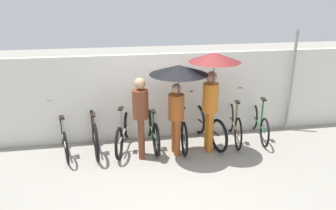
{
  "coord_description": "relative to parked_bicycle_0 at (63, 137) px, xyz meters",
  "views": [
    {
      "loc": [
        -1.11,
        -5.23,
        3.24
      ],
      "look_at": [
        0.0,
        1.09,
        1.0
      ],
      "focal_mm": 35.0,
      "sensor_mm": 36.0,
      "label": 1
    }
  ],
  "objects": [
    {
      "name": "ground_plane",
      "position": [
        2.19,
        -1.3,
        -0.36
      ],
      "size": [
        30.0,
        30.0,
        0.0
      ],
      "primitive_type": "plane",
      "color": "gray"
    },
    {
      "name": "back_wall",
      "position": [
        2.19,
        0.49,
        0.62
      ],
      "size": [
        12.37,
        0.12,
        1.95
      ],
      "color": "silver",
      "rests_on": "ground"
    },
    {
      "name": "parked_bicycle_0",
      "position": [
        0.0,
        0.0,
        0.0
      ],
      "size": [
        0.52,
        1.61,
        1.04
      ],
      "rotation": [
        0.0,
        0.0,
        1.79
      ],
      "color": "black",
      "rests_on": "ground"
    },
    {
      "name": "parked_bicycle_1",
      "position": [
        0.63,
        0.05,
        0.04
      ],
      "size": [
        0.44,
        1.79,
        1.07
      ],
      "rotation": [
        0.0,
        0.0,
        1.69
      ],
      "color": "black",
      "rests_on": "ground"
    },
    {
      "name": "parked_bicycle_2",
      "position": [
        1.25,
        0.03,
        0.0
      ],
      "size": [
        0.55,
        1.71,
        1.04
      ],
      "rotation": [
        0.0,
        0.0,
        1.36
      ],
      "color": "black",
      "rests_on": "ground"
    },
    {
      "name": "parked_bicycle_3",
      "position": [
        1.88,
        0.04,
        0.01
      ],
      "size": [
        0.44,
        1.75,
        1.05
      ],
      "rotation": [
        0.0,
        0.0,
        1.61
      ],
      "color": "black",
      "rests_on": "ground"
    },
    {
      "name": "parked_bicycle_4",
      "position": [
        2.5,
        -0.05,
        0.03
      ],
      "size": [
        0.44,
        1.77,
        1.09
      ],
      "rotation": [
        0.0,
        0.0,
        1.51
      ],
      "color": "black",
      "rests_on": "ground"
    },
    {
      "name": "parked_bicycle_5",
      "position": [
        3.13,
        -0.02,
        0.02
      ],
      "size": [
        0.5,
        1.73,
        1.08
      ],
      "rotation": [
        0.0,
        0.0,
        1.75
      ],
      "color": "black",
      "rests_on": "ground"
    },
    {
      "name": "parked_bicycle_6",
      "position": [
        3.75,
        -0.01,
        0.03
      ],
      "size": [
        0.49,
        1.69,
        1.11
      ],
      "rotation": [
        0.0,
        0.0,
        1.38
      ],
      "color": "black",
      "rests_on": "ground"
    },
    {
      "name": "parked_bicycle_7",
      "position": [
        4.38,
        0.03,
        -0.0
      ],
      "size": [
        0.48,
        1.63,
        1.08
      ],
      "rotation": [
        0.0,
        0.0,
        1.39
      ],
      "color": "black",
      "rests_on": "ground"
    },
    {
      "name": "pedestrian_leading",
      "position": [
        1.59,
        -0.48,
        0.63
      ],
      "size": [
        0.32,
        0.32,
        1.68
      ],
      "rotation": [
        0.0,
        0.0,
        3.09
      ],
      "color": "brown",
      "rests_on": "ground"
    },
    {
      "name": "pedestrian_center",
      "position": [
        2.32,
        -0.57,
        1.21
      ],
      "size": [
        1.13,
        1.13,
        1.92
      ],
      "rotation": [
        0.0,
        0.0,
        3.25
      ],
      "color": "#9E4C1E",
      "rests_on": "ground"
    },
    {
      "name": "pedestrian_trailing",
      "position": [
        3.03,
        -0.52,
        1.32
      ],
      "size": [
        1.02,
        1.02,
        2.13
      ],
      "rotation": [
        0.0,
        0.0,
        3.15
      ],
      "color": "#C66B1E",
      "rests_on": "ground"
    },
    {
      "name": "awning_pole",
      "position": [
        5.23,
        0.3,
        0.86
      ],
      "size": [
        0.07,
        0.07,
        2.43
      ],
      "color": "gray",
      "rests_on": "ground"
    }
  ]
}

